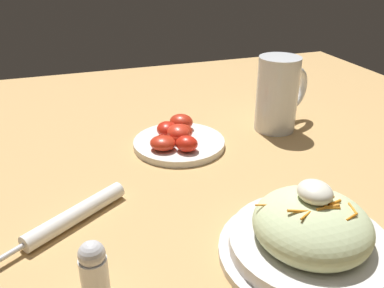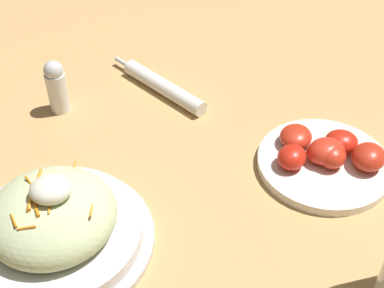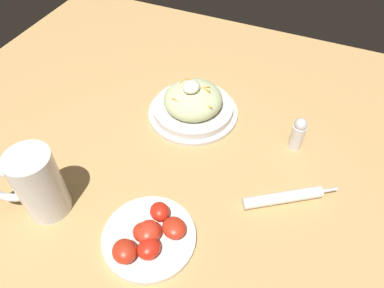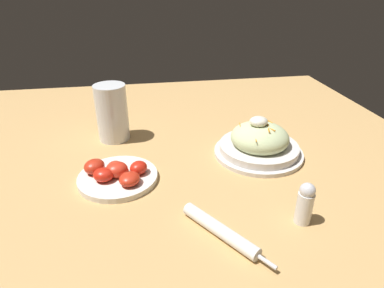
{
  "view_description": "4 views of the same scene",
  "coord_description": "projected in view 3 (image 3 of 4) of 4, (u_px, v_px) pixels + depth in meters",
  "views": [
    {
      "loc": [
        -0.57,
        0.23,
        0.36
      ],
      "look_at": [
        -0.02,
        0.04,
        0.08
      ],
      "focal_mm": 38.26,
      "sensor_mm": 36.0,
      "label": 1
    },
    {
      "loc": [
        -0.15,
        -0.47,
        0.51
      ],
      "look_at": [
        -0.06,
        0.02,
        0.07
      ],
      "focal_mm": 50.4,
      "sensor_mm": 36.0,
      "label": 2
    },
    {
      "loc": [
        0.4,
        0.23,
        0.64
      ],
      "look_at": [
        -0.06,
        0.03,
        0.09
      ],
      "focal_mm": 33.89,
      "sensor_mm": 36.0,
      "label": 3
    },
    {
      "loc": [
        0.06,
        0.67,
        0.42
      ],
      "look_at": [
        -0.04,
        0.03,
        0.08
      ],
      "focal_mm": 30.84,
      "sensor_mm": 36.0,
      "label": 4
    }
  ],
  "objects": [
    {
      "name": "salad_plate",
      "position": [
        193.0,
        104.0,
        0.91
      ],
      "size": [
        0.23,
        0.23,
        0.11
      ],
      "color": "silver",
      "rests_on": "ground_plane"
    },
    {
      "name": "tomato_plate",
      "position": [
        149.0,
        236.0,
        0.68
      ],
      "size": [
        0.18,
        0.18,
        0.04
      ],
      "color": "white",
      "rests_on": "ground_plane"
    },
    {
      "name": "salt_shaker",
      "position": [
        298.0,
        133.0,
        0.83
      ],
      "size": [
        0.03,
        0.03,
        0.09
      ],
      "color": "white",
      "rests_on": "ground_plane"
    },
    {
      "name": "ground_plane",
      "position": [
        168.0,
        187.0,
        0.78
      ],
      "size": [
        1.43,
        1.43,
        0.0
      ],
      "primitive_type": "plane",
      "color": "tan"
    },
    {
      "name": "beer_mug",
      "position": [
        38.0,
        187.0,
        0.69
      ],
      "size": [
        0.1,
        0.15,
        0.16
      ],
      "color": "white",
      "rests_on": "ground_plane"
    },
    {
      "name": "napkin_roll",
      "position": [
        283.0,
        198.0,
        0.75
      ],
      "size": [
        0.13,
        0.18,
        0.02
      ],
      "color": "white",
      "rests_on": "ground_plane"
    }
  ]
}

